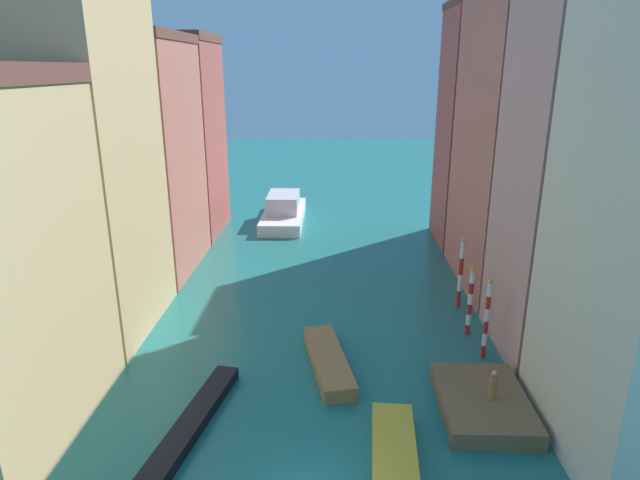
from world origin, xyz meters
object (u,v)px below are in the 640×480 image
object	(u,v)px
person_on_dock	(493,385)
mooring_pole_0	(487,318)
mooring_pole_1	(470,301)
motorboat_0	(328,361)
mooring_pole_2	(461,272)
vaporetto_white	(284,211)
motorboat_1	(394,457)
waterfront_dock	(483,403)
gondola_black	(181,439)

from	to	relation	value
person_on_dock	mooring_pole_0	distance (m)	5.07
mooring_pole_1	motorboat_0	size ratio (longest dim) A/B	0.62
mooring_pole_0	mooring_pole_2	xyz separation A→B (m)	(0.02, 6.33, 0.11)
mooring_pole_2	vaporetto_white	world-z (taller)	mooring_pole_2
mooring_pole_0	motorboat_0	bearing A→B (deg)	-171.19
mooring_pole_0	motorboat_1	bearing A→B (deg)	-123.63
waterfront_dock	vaporetto_white	size ratio (longest dim) A/B	0.50
mooring_pole_0	person_on_dock	bearing A→B (deg)	-100.63
mooring_pole_2	gondola_black	size ratio (longest dim) A/B	0.44
motorboat_1	mooring_pole_1	bearing A→B (deg)	64.04
waterfront_dock	motorboat_0	size ratio (longest dim) A/B	0.82
person_on_dock	gondola_black	xyz separation A→B (m)	(-13.24, -2.55, -1.14)
vaporetto_white	gondola_black	xyz separation A→B (m)	(-1.00, -33.40, -0.79)
mooring_pole_0	gondola_black	size ratio (longest dim) A/B	0.42
vaporetto_white	gondola_black	size ratio (longest dim) A/B	1.05
mooring_pole_1	vaporetto_white	distance (m)	26.75
person_on_dock	motorboat_0	size ratio (longest dim) A/B	0.20
mooring_pole_0	mooring_pole_1	bearing A→B (deg)	95.79
mooring_pole_0	mooring_pole_1	size ratio (longest dim) A/B	1.08
person_on_dock	motorboat_0	world-z (taller)	person_on_dock
person_on_dock	waterfront_dock	bearing A→B (deg)	150.37
mooring_pole_0	mooring_pole_2	world-z (taller)	mooring_pole_2
waterfront_dock	person_on_dock	bearing A→B (deg)	-29.63
vaporetto_white	motorboat_0	xyz separation A→B (m)	(4.92, -27.22, -0.69)
waterfront_dock	mooring_pole_2	world-z (taller)	mooring_pole_2
motorboat_0	motorboat_1	world-z (taller)	motorboat_0
waterfront_dock	mooring_pole_2	size ratio (longest dim) A/B	1.17
mooring_pole_2	motorboat_1	bearing A→B (deg)	-110.77
mooring_pole_0	mooring_pole_1	distance (m)	2.55
person_on_dock	gondola_black	world-z (taller)	person_on_dock
waterfront_dock	motorboat_0	world-z (taller)	waterfront_dock
mooring_pole_0	gondola_black	distance (m)	16.13
mooring_pole_0	gondola_black	world-z (taller)	mooring_pole_0
mooring_pole_1	motorboat_0	xyz separation A→B (m)	(-7.98, -3.80, -1.74)
motorboat_0	motorboat_1	xyz separation A→B (m)	(2.69, -7.06, -0.03)
vaporetto_white	motorboat_0	bearing A→B (deg)	-79.76
waterfront_dock	gondola_black	world-z (taller)	waterfront_dock
waterfront_dock	motorboat_1	bearing A→B (deg)	-140.23
waterfront_dock	gondola_black	size ratio (longest dim) A/B	0.52
motorboat_0	motorboat_1	distance (m)	7.55
motorboat_1	waterfront_dock	bearing A→B (deg)	39.77
waterfront_dock	vaporetto_white	world-z (taller)	vaporetto_white
waterfront_dock	mooring_pole_0	world-z (taller)	mooring_pole_0
vaporetto_white	motorboat_1	xyz separation A→B (m)	(7.61, -34.28, -0.72)
mooring_pole_1	motorboat_1	xyz separation A→B (m)	(-5.29, -10.86, -1.77)
gondola_black	motorboat_0	world-z (taller)	motorboat_0
person_on_dock	mooring_pole_0	bearing A→B (deg)	79.37
person_on_dock	mooring_pole_1	distance (m)	7.50
vaporetto_white	motorboat_1	distance (m)	35.12
mooring_pole_0	mooring_pole_2	bearing A→B (deg)	89.84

